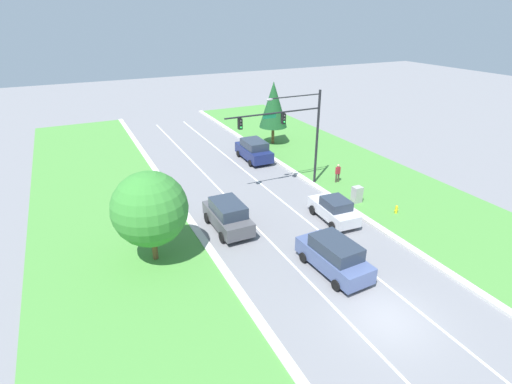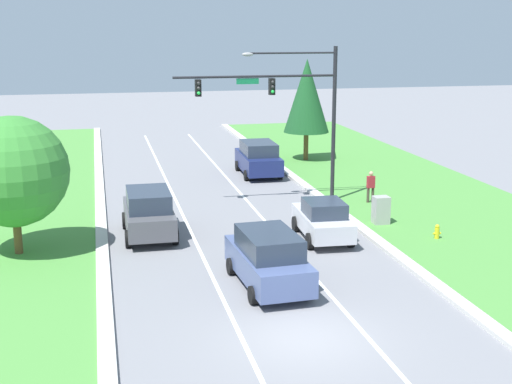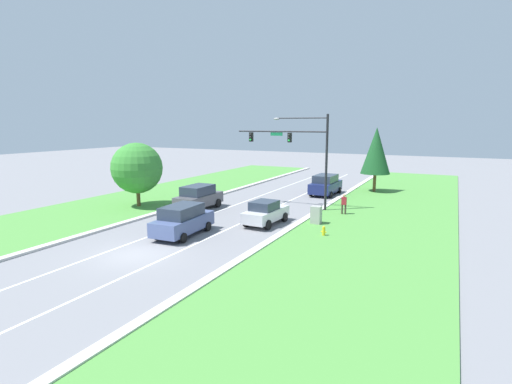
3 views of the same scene
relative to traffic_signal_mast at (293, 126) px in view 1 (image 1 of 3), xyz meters
The scene contains 15 objects.
ground_plane 16.83m from the traffic_signal_mast, 103.37° to the right, with size 160.00×160.00×0.00m, color slate.
curb_strip_right 16.51m from the traffic_signal_mast, 82.84° to the right, with size 0.50×90.00×0.15m.
curb_strip_left 18.87m from the traffic_signal_mast, 121.01° to the right, with size 0.50×90.00×0.15m.
lane_stripe_inner_left 17.31m from the traffic_signal_mast, 109.47° to the right, with size 0.14×81.00×0.01m.
lane_stripe_inner_right 16.53m from the traffic_signal_mast, 96.95° to the right, with size 0.14×81.00×0.01m.
traffic_signal_mast is the anchor object (origin of this frame).
navy_suv 8.54m from the traffic_signal_mast, 89.00° to the left, with size 2.35×4.89×2.04m.
slate_blue_suv 12.52m from the traffic_signal_mast, 108.55° to the right, with size 2.34×4.90×1.98m.
graphite_suv 9.43m from the traffic_signal_mast, 150.31° to the right, with size 2.17×4.66×2.04m.
silver_sedan 7.63m from the traffic_signal_mast, 91.64° to the right, with size 2.12×4.32×1.72m.
utility_cabinet 7.25m from the traffic_signal_mast, 56.66° to the right, with size 0.70×0.60×1.33m.
pedestrian 6.02m from the traffic_signal_mast, 11.64° to the right, with size 0.40×0.24×1.69m.
fire_hydrant 9.99m from the traffic_signal_mast, 58.87° to the right, with size 0.34×0.20×0.70m.
conifer_near_right_tree 12.06m from the traffic_signal_mast, 69.23° to the left, with size 3.01×3.01×6.77m.
oak_near_left_tree 13.90m from the traffic_signal_mast, 155.78° to the right, with size 4.32×4.32×5.54m.
Camera 1 is at (-12.15, -10.65, 13.53)m, focal length 28.00 mm.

